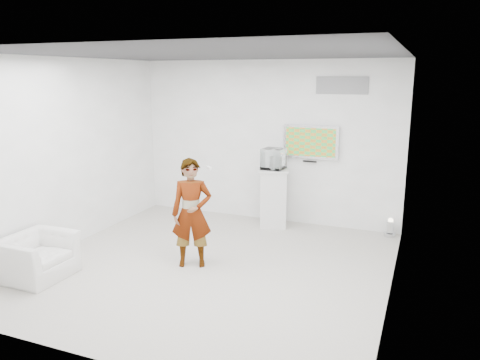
{
  "coord_description": "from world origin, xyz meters",
  "views": [
    {
      "loc": [
        2.79,
        -5.76,
        2.74
      ],
      "look_at": [
        0.22,
        0.6,
        1.18
      ],
      "focal_mm": 35.0,
      "sensor_mm": 36.0,
      "label": 1
    }
  ],
  "objects_px": {
    "armchair": "(37,257)",
    "floor_uplight": "(390,228)",
    "tv": "(311,142)",
    "person": "(192,213)",
    "pedestal": "(273,198)"
  },
  "relations": [
    {
      "from": "person",
      "to": "armchair",
      "type": "height_order",
      "value": "person"
    },
    {
      "from": "person",
      "to": "floor_uplight",
      "type": "distance_m",
      "value": 3.56
    },
    {
      "from": "tv",
      "to": "person",
      "type": "bearing_deg",
      "value": -113.92
    },
    {
      "from": "pedestal",
      "to": "floor_uplight",
      "type": "height_order",
      "value": "pedestal"
    },
    {
      "from": "armchair",
      "to": "pedestal",
      "type": "xyz_separation_m",
      "value": [
        2.31,
        3.35,
        0.24
      ]
    },
    {
      "from": "armchair",
      "to": "floor_uplight",
      "type": "bearing_deg",
      "value": -50.48
    },
    {
      "from": "tv",
      "to": "floor_uplight",
      "type": "distance_m",
      "value": 2.03
    },
    {
      "from": "armchair",
      "to": "floor_uplight",
      "type": "xyz_separation_m",
      "value": [
        4.37,
        3.55,
        -0.14
      ]
    },
    {
      "from": "tv",
      "to": "pedestal",
      "type": "distance_m",
      "value": 1.22
    },
    {
      "from": "person",
      "to": "floor_uplight",
      "type": "height_order",
      "value": "person"
    },
    {
      "from": "armchair",
      "to": "floor_uplight",
      "type": "relative_size",
      "value": 2.93
    },
    {
      "from": "armchair",
      "to": "floor_uplight",
      "type": "distance_m",
      "value": 5.63
    },
    {
      "from": "pedestal",
      "to": "floor_uplight",
      "type": "distance_m",
      "value": 2.1
    },
    {
      "from": "tv",
      "to": "armchair",
      "type": "height_order",
      "value": "tv"
    },
    {
      "from": "tv",
      "to": "floor_uplight",
      "type": "relative_size",
      "value": 3.24
    }
  ]
}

